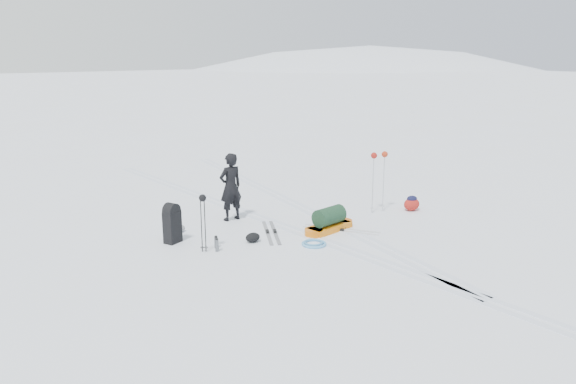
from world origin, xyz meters
name	(u,v)px	position (x,y,z in m)	size (l,w,h in m)	color
ground	(293,230)	(0.00, 0.00, 0.00)	(200.00, 200.00, 0.00)	silver
snow_hill_backdrop	(293,370)	(62.69, 84.02, -69.02)	(359.50, 192.00, 162.45)	white
ski_tracks	(292,217)	(0.61, 0.88, 0.00)	(3.38, 17.97, 0.01)	silver
skier	(231,187)	(-0.74, 1.56, 0.83)	(0.61, 0.40, 1.66)	black
pulk_sled	(329,222)	(0.65, -0.50, 0.21)	(1.50, 0.64, 0.56)	orange
expedition_rucksack	(173,223)	(-2.58, 0.91, 0.41)	(0.77, 0.86, 0.88)	black
ski_poles_black	(203,205)	(-2.34, -0.05, 1.00)	(0.16, 0.15, 1.22)	black
ski_poles_silver	(379,162)	(2.65, -0.05, 1.31)	(0.50, 0.20, 1.57)	#B4B7BB
touring_skis_grey	(271,232)	(-0.53, 0.14, 0.01)	(1.02, 1.63, 0.06)	gray
touring_skis_white	(341,229)	(0.89, -0.65, 0.01)	(1.21, 1.64, 0.07)	silver
rope_coil	(314,243)	(-0.24, -1.06, 0.03)	(0.55, 0.55, 0.06)	#5BA7DD
small_daypack	(412,203)	(3.46, -0.49, 0.19)	(0.53, 0.45, 0.39)	maroon
thermos_pair	(216,244)	(-2.08, -0.10, 0.13)	(0.18, 0.29, 0.29)	slate
stuff_sack	(253,237)	(-1.21, -0.14, 0.10)	(0.33, 0.25, 0.21)	black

